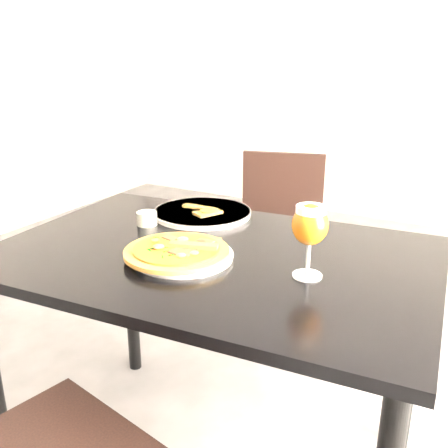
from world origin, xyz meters
The scene contains 9 objects.
dining_table centered at (-0.03, 0.14, 0.66)m, with size 1.26×0.89×0.75m.
chair_far centered at (-0.19, 1.00, 0.47)m, with size 0.48×0.48×0.85m.
plate_main centered at (-0.07, 0.05, 0.76)m, with size 0.27×0.27×0.01m, color white.
pizza centered at (-0.08, 0.04, 0.77)m, with size 0.28×0.28×0.03m.
plate_second centered at (-0.22, 0.40, 0.76)m, with size 0.33×0.33×0.02m, color white.
crust_scraps centered at (-0.21, 0.39, 0.77)m, with size 0.16×0.10×0.01m.
loose_crust centered at (-0.10, 0.20, 0.75)m, with size 0.11×0.03×0.01m, color brown.
sauce_cup centered at (-0.32, 0.23, 0.77)m, with size 0.06×0.06×0.04m.
beer_glass centered at (0.26, 0.11, 0.88)m, with size 0.09×0.09×0.19m.
Camera 1 is at (0.63, -0.97, 1.27)m, focal length 40.00 mm.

